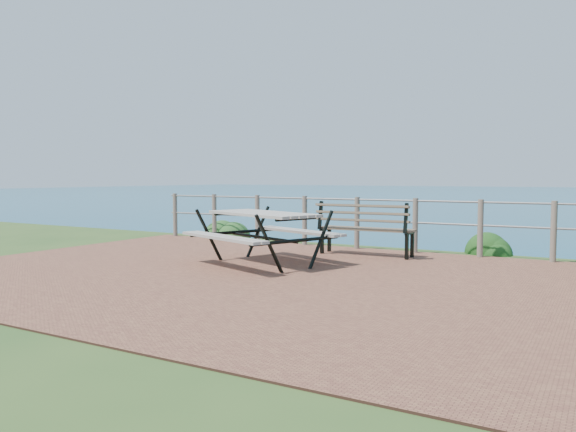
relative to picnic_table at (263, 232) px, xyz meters
The scene contains 6 objects.
ground 1.11m from the picnic_table, 56.68° to the right, with size 10.00×7.00×0.12m, color brown.
safety_railing 2.59m from the picnic_table, 78.12° to the left, with size 9.40×0.10×1.00m.
picnic_table is the anchor object (origin of this frame).
park_bench 2.04m from the picnic_table, 59.13° to the left, with size 1.71×0.47×0.96m.
shrub_lip_west 4.07m from the picnic_table, 135.23° to the left, with size 0.88×0.88×0.66m, color #1D4E20.
shrub_lip_east 4.38m from the picnic_table, 45.93° to the left, with size 0.88×0.88×0.66m, color #173D12.
Camera 1 is at (4.25, -6.67, 1.41)m, focal length 35.00 mm.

